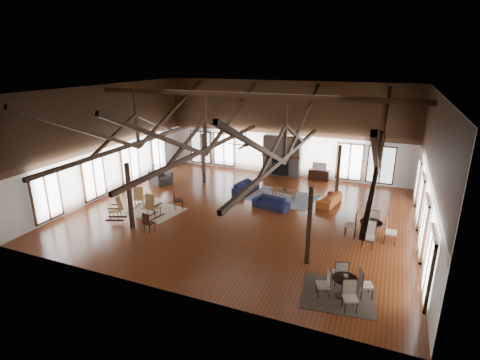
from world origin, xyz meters
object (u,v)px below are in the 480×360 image
at_px(coffee_table, 284,191).
at_px(cafe_table_far, 370,227).
at_px(armchair, 161,178).
at_px(sofa_navy_front, 271,203).
at_px(cafe_table_near, 345,284).
at_px(sofa_navy_left, 246,187).
at_px(sofa_orange, 329,199).
at_px(tv_console, 319,175).

distance_m(coffee_table, cafe_table_far, 5.71).
xyz_separation_m(coffee_table, armchair, (-7.59, -0.46, -0.10)).
xyz_separation_m(sofa_navy_front, cafe_table_near, (4.48, -6.24, 0.20)).
xyz_separation_m(sofa_navy_front, coffee_table, (0.25, 1.52, 0.18)).
height_order(sofa_navy_left, cafe_table_near, cafe_table_near).
bearing_deg(sofa_navy_front, sofa_orange, 45.29).
distance_m(sofa_navy_front, coffee_table, 1.55).
height_order(cafe_table_near, tv_console, cafe_table_near).
bearing_deg(coffee_table, tv_console, 86.85).
bearing_deg(coffee_table, sofa_orange, 15.97).
height_order(sofa_navy_left, sofa_orange, sofa_orange).
bearing_deg(sofa_orange, sofa_navy_left, -80.61).
relative_size(sofa_orange, armchair, 1.77).
relative_size(coffee_table, cafe_table_far, 0.68).
distance_m(sofa_navy_left, armchair, 5.29).
distance_m(sofa_orange, armchair, 10.03).
relative_size(sofa_navy_left, cafe_table_far, 0.90).
relative_size(cafe_table_near, tv_console, 1.47).
distance_m(sofa_navy_front, tv_console, 5.75).
bearing_deg(tv_console, cafe_table_far, -63.87).
bearing_deg(sofa_orange, sofa_navy_front, -47.25).
xyz_separation_m(sofa_navy_front, sofa_orange, (2.68, 1.68, 0.01)).
bearing_deg(cafe_table_far, sofa_orange, 123.62).
height_order(sofa_navy_left, tv_console, tv_console).
distance_m(sofa_navy_front, armchair, 7.41).
height_order(armchair, tv_console, armchair).
bearing_deg(cafe_table_near, cafe_table_far, 84.12).
height_order(sofa_navy_front, sofa_orange, sofa_orange).
xyz_separation_m(sofa_navy_front, armchair, (-7.33, 1.06, 0.08)).
bearing_deg(tv_console, sofa_navy_left, -132.26).
xyz_separation_m(sofa_orange, cafe_table_near, (1.81, -7.92, 0.19)).
relative_size(sofa_navy_front, tv_console, 1.51).
bearing_deg(sofa_navy_front, cafe_table_near, -41.17).
distance_m(armchair, tv_console, 9.80).
bearing_deg(sofa_navy_left, cafe_table_near, -131.10).
xyz_separation_m(sofa_navy_left, tv_console, (3.46, 3.80, 0.03)).
relative_size(sofa_navy_left, armchair, 1.74).
height_order(sofa_orange, tv_console, tv_console).
height_order(sofa_orange, cafe_table_far, cafe_table_far).
bearing_deg(cafe_table_near, tv_console, 104.81).
relative_size(coffee_table, tv_console, 1.15).
xyz_separation_m(sofa_navy_front, cafe_table_far, (4.95, -1.73, 0.28)).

